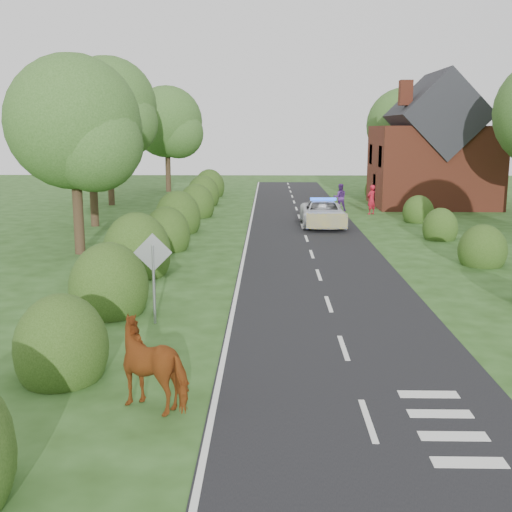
{
  "coord_description": "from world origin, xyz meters",
  "views": [
    {
      "loc": [
        -1.84,
        -15.04,
        5.3
      ],
      "look_at": [
        -2.26,
        5.09,
        1.3
      ],
      "focal_mm": 45.0,
      "sensor_mm": 36.0,
      "label": 1
    }
  ],
  "objects_px": {
    "police_van": "(323,213)",
    "pedestrian_red": "(371,200)",
    "cow": "(157,370)",
    "pedestrian_purple": "(340,197)",
    "road_sign": "(153,265)"
  },
  "relations": [
    {
      "from": "police_van",
      "to": "pedestrian_red",
      "type": "xyz_separation_m",
      "value": [
        3.46,
        5.11,
        0.21
      ]
    },
    {
      "from": "cow",
      "to": "police_van",
      "type": "xyz_separation_m",
      "value": [
        5.15,
        23.57,
        0.0
      ]
    },
    {
      "from": "cow",
      "to": "pedestrian_purple",
      "type": "height_order",
      "value": "pedestrian_purple"
    },
    {
      "from": "cow",
      "to": "pedestrian_red",
      "type": "relative_size",
      "value": 1.08
    },
    {
      "from": "pedestrian_red",
      "to": "pedestrian_purple",
      "type": "xyz_separation_m",
      "value": [
        -1.8,
        1.64,
        -0.03
      ]
    },
    {
      "from": "police_van",
      "to": "pedestrian_purple",
      "type": "distance_m",
      "value": 6.95
    },
    {
      "from": "road_sign",
      "to": "cow",
      "type": "xyz_separation_m",
      "value": [
        0.99,
        -5.32,
        -0.94
      ]
    },
    {
      "from": "road_sign",
      "to": "pedestrian_purple",
      "type": "relative_size",
      "value": 1.41
    },
    {
      "from": "police_van",
      "to": "cow",
      "type": "bearing_deg",
      "value": -102.28
    },
    {
      "from": "pedestrian_purple",
      "to": "police_van",
      "type": "bearing_deg",
      "value": 75.11
    },
    {
      "from": "road_sign",
      "to": "police_van",
      "type": "xyz_separation_m",
      "value": [
        6.14,
        18.25,
        -0.94
      ]
    },
    {
      "from": "pedestrian_red",
      "to": "pedestrian_purple",
      "type": "bearing_deg",
      "value": -83.62
    },
    {
      "from": "police_van",
      "to": "pedestrian_purple",
      "type": "relative_size",
      "value": 2.9
    },
    {
      "from": "police_van",
      "to": "pedestrian_purple",
      "type": "xyz_separation_m",
      "value": [
        1.66,
        6.75,
        0.18
      ]
    },
    {
      "from": "pedestrian_red",
      "to": "pedestrian_purple",
      "type": "height_order",
      "value": "pedestrian_red"
    }
  ]
}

